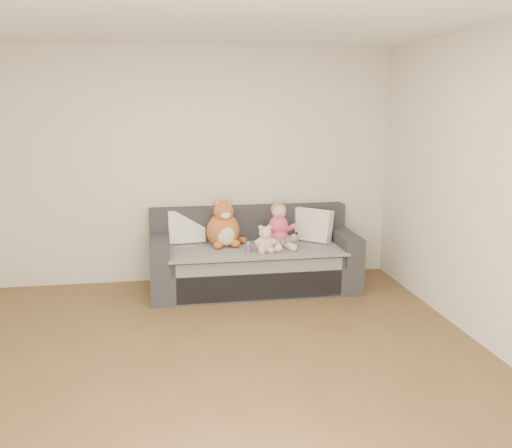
{
  "coord_description": "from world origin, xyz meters",
  "views": [
    {
      "loc": [
        -0.37,
        -3.84,
        1.99
      ],
      "look_at": [
        0.61,
        1.87,
        0.75
      ],
      "focal_mm": 40.0,
      "sensor_mm": 36.0,
      "label": 1
    }
  ],
  "objects_px": {
    "teddy_bear": "(265,241)",
    "sippy_cup": "(248,246)",
    "toddler": "(279,228)",
    "plush_cat": "(224,227)",
    "sofa": "(253,260)"
  },
  "relations": [
    {
      "from": "teddy_bear",
      "to": "sippy_cup",
      "type": "height_order",
      "value": "teddy_bear"
    },
    {
      "from": "teddy_bear",
      "to": "sippy_cup",
      "type": "xyz_separation_m",
      "value": [
        -0.17,
        0.05,
        -0.06
      ]
    },
    {
      "from": "plush_cat",
      "to": "teddy_bear",
      "type": "bearing_deg",
      "value": -51.19
    },
    {
      "from": "teddy_bear",
      "to": "sippy_cup",
      "type": "bearing_deg",
      "value": 156.85
    },
    {
      "from": "plush_cat",
      "to": "sippy_cup",
      "type": "height_order",
      "value": "plush_cat"
    },
    {
      "from": "toddler",
      "to": "plush_cat",
      "type": "height_order",
      "value": "plush_cat"
    },
    {
      "from": "sippy_cup",
      "to": "sofa",
      "type": "bearing_deg",
      "value": 70.45
    },
    {
      "from": "toddler",
      "to": "plush_cat",
      "type": "xyz_separation_m",
      "value": [
        -0.59,
        0.09,
        0.01
      ]
    },
    {
      "from": "sippy_cup",
      "to": "plush_cat",
      "type": "bearing_deg",
      "value": 125.87
    },
    {
      "from": "plush_cat",
      "to": "teddy_bear",
      "type": "xyz_separation_m",
      "value": [
        0.39,
        -0.35,
        -0.08
      ]
    },
    {
      "from": "sofa",
      "to": "plush_cat",
      "type": "bearing_deg",
      "value": 171.79
    },
    {
      "from": "toddler",
      "to": "plush_cat",
      "type": "bearing_deg",
      "value": 169.24
    },
    {
      "from": "toddler",
      "to": "plush_cat",
      "type": "distance_m",
      "value": 0.6
    },
    {
      "from": "plush_cat",
      "to": "sofa",
      "type": "bearing_deg",
      "value": -16.96
    },
    {
      "from": "toddler",
      "to": "sippy_cup",
      "type": "bearing_deg",
      "value": -152.14
    }
  ]
}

